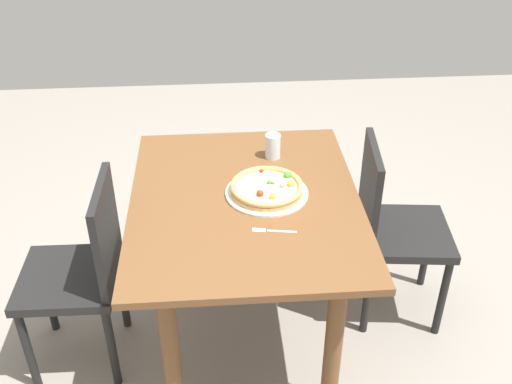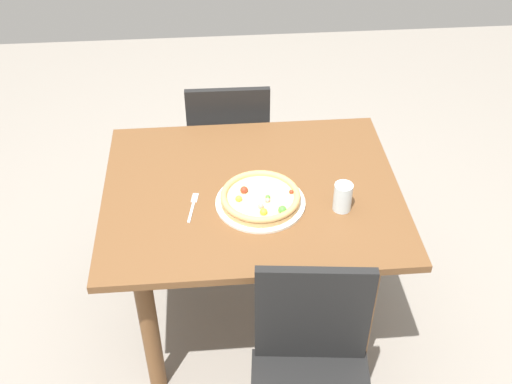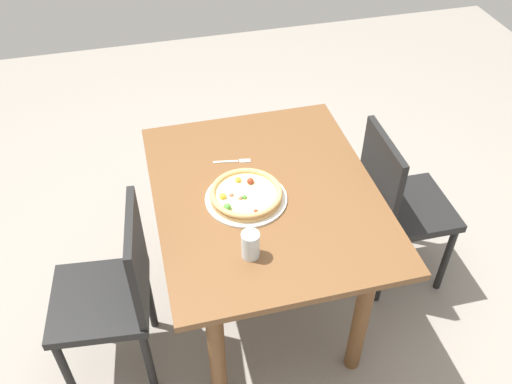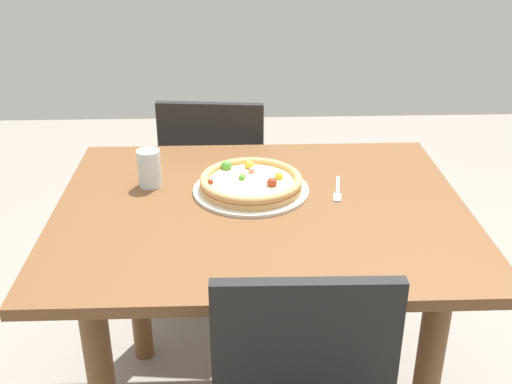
% 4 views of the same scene
% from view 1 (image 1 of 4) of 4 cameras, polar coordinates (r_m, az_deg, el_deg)
% --- Properties ---
extents(ground_plane, '(6.00, 6.00, 0.00)m').
position_cam_1_polar(ground_plane, '(2.90, -0.89, -13.42)').
color(ground_plane, gray).
extents(dining_table, '(1.14, 0.92, 0.77)m').
position_cam_1_polar(dining_table, '(2.47, -1.02, -3.26)').
color(dining_table, brown).
rests_on(dining_table, ground).
extents(chair_near, '(0.44, 0.44, 0.90)m').
position_cam_1_polar(chair_near, '(2.78, 12.87, -3.10)').
color(chair_near, black).
rests_on(chair_near, ground).
extents(chair_far, '(0.41, 0.41, 0.90)m').
position_cam_1_polar(chair_far, '(2.57, -16.20, -7.14)').
color(chair_far, black).
rests_on(chair_far, ground).
extents(plate, '(0.34, 0.34, 0.01)m').
position_cam_1_polar(plate, '(2.42, 1.04, -0.09)').
color(plate, silver).
rests_on(plate, dining_table).
extents(pizza, '(0.30, 0.30, 0.05)m').
position_cam_1_polar(pizza, '(2.40, 1.08, 0.43)').
color(pizza, tan).
rests_on(pizza, plate).
extents(fork, '(0.04, 0.17, 0.00)m').
position_cam_1_polar(fork, '(2.21, 1.38, -3.74)').
color(fork, silver).
rests_on(fork, dining_table).
extents(drinking_glass, '(0.07, 0.07, 0.11)m').
position_cam_1_polar(drinking_glass, '(2.65, 1.61, 4.40)').
color(drinking_glass, silver).
rests_on(drinking_glass, dining_table).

